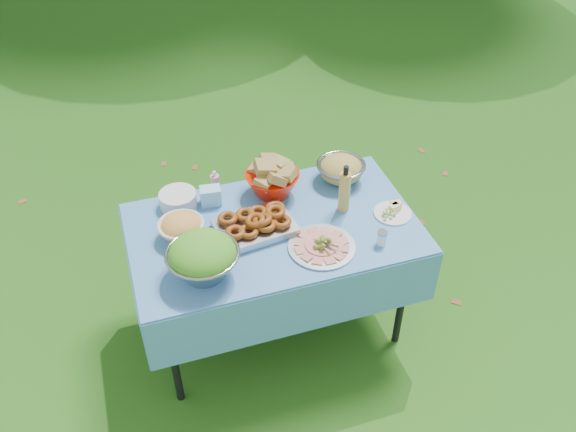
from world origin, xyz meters
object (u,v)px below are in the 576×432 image
at_px(charcuterie_platter, 322,242).
at_px(salad_bowl, 203,257).
at_px(plate_stack, 178,199).
at_px(pasta_bowl_steel, 341,169).
at_px(picnic_table, 275,279).
at_px(oil_bottle, 345,188).
at_px(bread_bowl, 272,178).

bearing_deg(charcuterie_platter, salad_bowl, -179.61).
relative_size(plate_stack, pasta_bowl_steel, 0.75).
relative_size(pasta_bowl_steel, charcuterie_platter, 0.80).
distance_m(pasta_bowl_steel, charcuterie_platter, 0.58).
relative_size(picnic_table, salad_bowl, 4.33).
bearing_deg(oil_bottle, charcuterie_platter, -130.98).
bearing_deg(picnic_table, oil_bottle, 3.60).
xyz_separation_m(plate_stack, pasta_bowl_steel, (0.90, -0.05, 0.03)).
distance_m(picnic_table, pasta_bowl_steel, 0.71).
height_order(charcuterie_platter, oil_bottle, oil_bottle).
xyz_separation_m(picnic_table, charcuterie_platter, (0.18, -0.22, 0.42)).
relative_size(pasta_bowl_steel, oil_bottle, 0.96).
height_order(picnic_table, bread_bowl, bread_bowl).
bearing_deg(bread_bowl, picnic_table, -105.71).
height_order(plate_stack, charcuterie_platter, plate_stack).
bearing_deg(picnic_table, pasta_bowl_steel, 30.22).
relative_size(picnic_table, oil_bottle, 5.32).
bearing_deg(charcuterie_platter, oil_bottle, 49.02).
height_order(salad_bowl, oil_bottle, oil_bottle).
relative_size(plate_stack, oil_bottle, 0.72).
height_order(salad_bowl, bread_bowl, salad_bowl).
bearing_deg(pasta_bowl_steel, salad_bowl, -150.37).
relative_size(plate_stack, bread_bowl, 0.67).
bearing_deg(oil_bottle, pasta_bowl_steel, 71.62).
bearing_deg(charcuterie_platter, plate_stack, 138.28).
xyz_separation_m(bread_bowl, charcuterie_platter, (0.10, -0.49, -0.06)).
distance_m(salad_bowl, charcuterie_platter, 0.59).
xyz_separation_m(picnic_table, bread_bowl, (0.08, 0.27, 0.48)).
xyz_separation_m(plate_stack, charcuterie_platter, (0.61, -0.54, -0.00)).
bearing_deg(plate_stack, bread_bowl, -5.55).
xyz_separation_m(picnic_table, plate_stack, (-0.43, 0.32, 0.42)).
height_order(salad_bowl, pasta_bowl_steel, salad_bowl).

